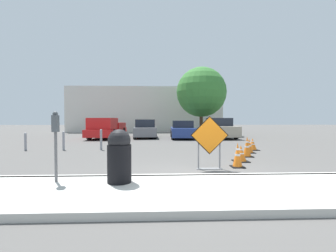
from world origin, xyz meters
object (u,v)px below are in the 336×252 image
at_px(parked_car_nearest, 145,129).
at_px(traffic_cone_nearest, 238,155).
at_px(traffic_cone_second, 241,154).
at_px(trash_bin, 119,155).
at_px(traffic_cone_fifth, 252,144).
at_px(bollard_second, 64,140).
at_px(traffic_cone_fourth, 249,146).
at_px(bollard_nearest, 101,139).
at_px(road_closed_sign, 209,140).
at_px(traffic_cone_third, 247,147).
at_px(bollard_third, 25,141).
at_px(parked_car_third, 219,129).
at_px(parking_meter, 56,134).
at_px(pickup_truck, 106,129).
at_px(parked_car_second, 182,130).

bearing_deg(parked_car_nearest, traffic_cone_nearest, 103.95).
bearing_deg(traffic_cone_second, trash_bin, -141.64).
relative_size(traffic_cone_fifth, bollard_second, 0.63).
bearing_deg(traffic_cone_fourth, traffic_cone_fifth, 58.99).
distance_m(traffic_cone_second, bollard_nearest, 6.63).
height_order(road_closed_sign, traffic_cone_fifth, road_closed_sign).
distance_m(traffic_cone_third, parked_car_nearest, 10.90).
distance_m(traffic_cone_fourth, trash_bin, 7.03).
xyz_separation_m(road_closed_sign, bollard_third, (-8.00, 4.48, -0.44)).
distance_m(traffic_cone_second, parked_car_third, 10.55).
bearing_deg(parked_car_nearest, parking_meter, 82.31).
xyz_separation_m(parked_car_third, trash_bin, (-5.77, -13.32, -0.02)).
xyz_separation_m(traffic_cone_second, pickup_truck, (-7.14, 10.28, 0.45)).
height_order(traffic_cone_second, bollard_second, bollard_second).
bearing_deg(parked_car_nearest, pickup_truck, 7.25).
bearing_deg(bollard_nearest, traffic_cone_second, -29.62).
distance_m(parked_car_second, bollard_nearest, 8.36).
bearing_deg(traffic_cone_nearest, traffic_cone_fourth, 62.06).
distance_m(traffic_cone_second, traffic_cone_third, 1.20).
distance_m(trash_bin, parking_meter, 1.47).
distance_m(parked_car_nearest, bollard_nearest, 7.76).
height_order(parked_car_nearest, parking_meter, parking_meter).
relative_size(traffic_cone_second, bollard_nearest, 0.57).
xyz_separation_m(parked_car_third, bollard_nearest, (-7.77, -7.07, -0.21)).
bearing_deg(road_closed_sign, traffic_cone_fourth, 52.06).
relative_size(pickup_truck, trash_bin, 4.88).
bearing_deg(traffic_cone_third, bollard_nearest, 160.56).
xyz_separation_m(traffic_cone_second, parked_car_second, (-1.03, 10.17, 0.37)).
height_order(traffic_cone_nearest, parking_meter, parking_meter).
relative_size(trash_bin, bollard_nearest, 1.13).
relative_size(pickup_truck, parking_meter, 3.65).
distance_m(traffic_cone_fifth, parking_meter, 9.01).
bearing_deg(parked_car_nearest, trash_bin, 88.09).
relative_size(traffic_cone_fourth, parked_car_third, 0.14).
xyz_separation_m(road_closed_sign, traffic_cone_fourth, (2.53, 3.24, -0.58)).
xyz_separation_m(traffic_cone_second, traffic_cone_fifth, (1.66, 2.93, 0.00)).
bearing_deg(traffic_cone_third, traffic_cone_fifth, 61.63).
relative_size(traffic_cone_fourth, bollard_third, 0.74).
bearing_deg(traffic_cone_fourth, parked_car_third, 83.95).
height_order(bollard_nearest, parking_meter, parking_meter).
xyz_separation_m(parked_car_nearest, bollard_third, (-5.32, -7.57, -0.22)).
distance_m(parked_car_second, parking_meter, 13.70).
xyz_separation_m(traffic_cone_second, trash_bin, (-3.77, -2.98, 0.44)).
height_order(trash_bin, bollard_nearest, trash_bin).
relative_size(parked_car_nearest, parked_car_second, 0.95).
height_order(traffic_cone_fifth, parked_car_third, parked_car_third).
bearing_deg(bollard_nearest, traffic_cone_fourth, -10.15).
height_order(road_closed_sign, traffic_cone_fourth, road_closed_sign).
bearing_deg(bollard_third, road_closed_sign, -29.23).
distance_m(traffic_cone_fifth, pickup_truck, 11.48).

